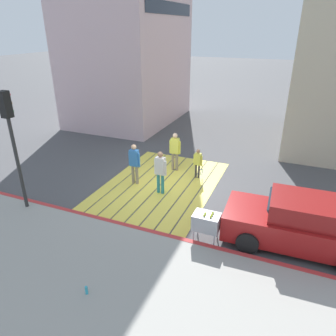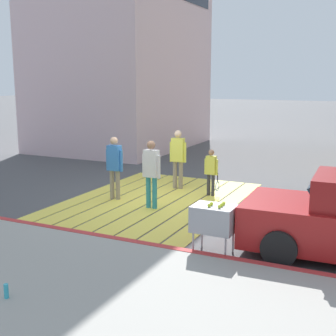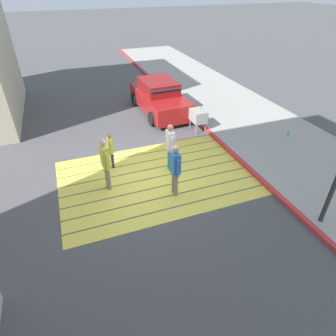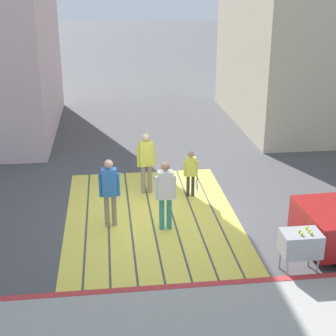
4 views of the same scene
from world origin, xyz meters
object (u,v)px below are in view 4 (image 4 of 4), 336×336
pedestrian_adult_side (146,159)px  pedestrian_child_with_racket (191,171)px  pedestrian_adult_trailing (165,191)px  tennis_ball_cart (301,244)px  pedestrian_adult_lead (109,188)px

pedestrian_adult_side → pedestrian_child_with_racket: bearing=-107.1°
pedestrian_adult_trailing → pedestrian_child_with_racket: 2.11m
tennis_ball_cart → pedestrian_adult_trailing: bearing=48.0°
pedestrian_adult_lead → pedestrian_child_with_racket: bearing=-56.0°
pedestrian_adult_lead → pedestrian_adult_trailing: bearing=-104.8°
pedestrian_adult_lead → pedestrian_adult_trailing: (-0.35, -1.32, 0.01)m
pedestrian_adult_lead → pedestrian_adult_side: pedestrian_adult_side is taller
pedestrian_adult_trailing → pedestrian_adult_lead: bearing=75.2°
pedestrian_adult_lead → pedestrian_adult_side: bearing=-28.9°
pedestrian_adult_lead → pedestrian_child_with_racket: size_ratio=1.31×
tennis_ball_cart → pedestrian_adult_lead: pedestrian_adult_lead is taller
pedestrian_adult_lead → pedestrian_adult_side: 2.16m
pedestrian_adult_trailing → pedestrian_adult_side: size_ratio=0.99×
pedestrian_adult_trailing → pedestrian_adult_side: pedestrian_adult_side is taller
pedestrian_adult_trailing → tennis_ball_cart: bearing=-132.0°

